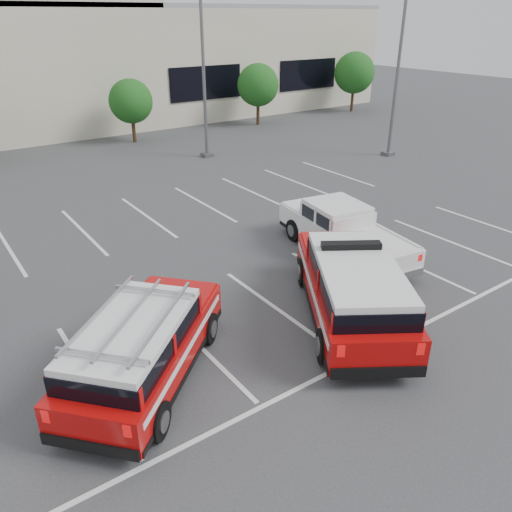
{
  "coord_description": "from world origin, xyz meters",
  "views": [
    {
      "loc": [
        -7.55,
        -9.48,
        7.62
      ],
      "look_at": [
        0.27,
        1.53,
        1.05
      ],
      "focal_mm": 35.0,
      "sensor_mm": 36.0,
      "label": 1
    }
  ],
  "objects": [
    {
      "name": "tree_mid_right",
      "position": [
        5.09,
        22.05,
        2.5
      ],
      "size": [
        2.77,
        2.77,
        3.99
      ],
      "color": "#3F2B19",
      "rests_on": "ground"
    },
    {
      "name": "fire_chief_suv",
      "position": [
        1.3,
        -1.47,
        0.86
      ],
      "size": [
        5.09,
        6.21,
        2.11
      ],
      "rotation": [
        0.0,
        0.0,
        -0.58
      ],
      "color": "#A40807",
      "rests_on": "ground"
    },
    {
      "name": "ground",
      "position": [
        0.0,
        0.0,
        0.0
      ],
      "size": [
        120.0,
        120.0,
        0.0
      ],
      "primitive_type": "plane",
      "color": "#363639",
      "rests_on": "ground"
    },
    {
      "name": "light_pole_mid",
      "position": [
        7.0,
        16.0,
        5.19
      ],
      "size": [
        0.9,
        0.6,
        10.24
      ],
      "color": "#59595E",
      "rests_on": "ground"
    },
    {
      "name": "light_pole_right",
      "position": [
        16.0,
        10.0,
        5.19
      ],
      "size": [
        0.9,
        0.6,
        10.24
      ],
      "color": "#59595E",
      "rests_on": "ground"
    },
    {
      "name": "ladder_suv",
      "position": [
        -4.33,
        -0.6,
        0.81
      ],
      "size": [
        5.17,
        4.94,
        2.03
      ],
      "rotation": [
        0.0,
        0.0,
        -0.84
      ],
      "color": "#A40807",
      "rests_on": "ground"
    },
    {
      "name": "white_pickup",
      "position": [
        4.09,
        1.69,
        0.69
      ],
      "size": [
        2.8,
        5.9,
        1.74
      ],
      "rotation": [
        0.0,
        0.0,
        -0.15
      ],
      "color": "silver",
      "rests_on": "ground"
    },
    {
      "name": "tree_right",
      "position": [
        15.09,
        22.05,
        2.77
      ],
      "size": [
        3.07,
        3.07,
        4.42
      ],
      "color": "#3F2B19",
      "rests_on": "ground"
    },
    {
      "name": "stall_markings",
      "position": [
        0.0,
        4.5,
        0.01
      ],
      "size": [
        23.0,
        15.0,
        0.01
      ],
      "primitive_type": "cube",
      "color": "silver",
      "rests_on": "ground"
    },
    {
      "name": "tree_far_right",
      "position": [
        25.09,
        22.05,
        3.04
      ],
      "size": [
        3.37,
        3.37,
        4.85
      ],
      "color": "#3F2B19",
      "rests_on": "ground"
    },
    {
      "name": "convention_building",
      "position": [
        0.18,
        31.86,
        4.72
      ],
      "size": [
        60.0,
        16.99,
        13.2
      ],
      "color": "beige",
      "rests_on": "ground"
    }
  ]
}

